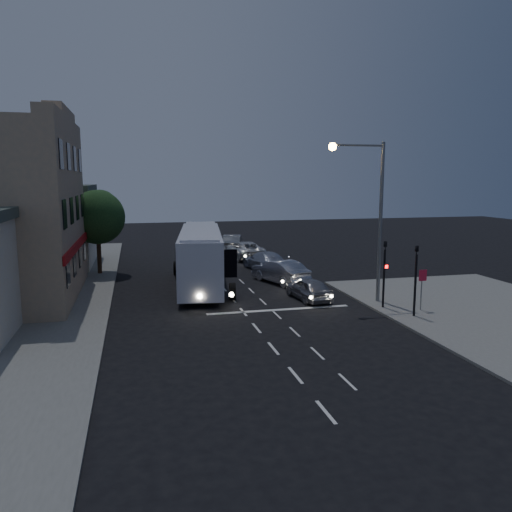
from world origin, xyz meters
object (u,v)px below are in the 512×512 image
object	(u,v)px
traffic_signal_main	(385,266)
traffic_signal_side	(416,272)
streetlight	(370,204)
street_tree	(97,215)
car_sedan_a	(280,272)
car_extra	(232,243)
car_suv	(309,289)
tour_bus	(201,256)
car_sedan_c	(245,250)
car_sedan_b	(265,261)
regulatory_sign	(422,283)

from	to	relation	value
traffic_signal_main	traffic_signal_side	size ratio (longest dim) A/B	1.00
traffic_signal_side	streetlight	xyz separation A→B (m)	(-0.96, 3.40, 3.31)
streetlight	street_tree	world-z (taller)	streetlight
car_sedan_a	car_extra	world-z (taller)	car_extra
car_suv	traffic_signal_main	world-z (taller)	traffic_signal_main
tour_bus	traffic_signal_main	bearing A→B (deg)	-35.69
car_sedan_c	car_sedan_a	bearing A→B (deg)	85.43
traffic_signal_main	tour_bus	bearing A→B (deg)	136.75
tour_bus	street_tree	size ratio (longest dim) A/B	2.05
car_sedan_a	car_sedan_c	distance (m)	11.13
car_suv	street_tree	distance (m)	17.28
car_sedan_a	car_extra	size ratio (longest dim) A/B	0.98
tour_bus	car_sedan_b	xyz separation A→B (m)	(5.62, 4.62, -1.31)
car_sedan_c	traffic_signal_main	bearing A→B (deg)	95.73
car_sedan_a	regulatory_sign	world-z (taller)	regulatory_sign
traffic_signal_main	regulatory_sign	bearing A→B (deg)	-30.84
streetlight	car_sedan_c	bearing A→B (deg)	100.46
regulatory_sign	streetlight	size ratio (longest dim) A/B	0.24
car_sedan_c	street_tree	distance (m)	13.75
car_sedan_b	streetlight	bearing A→B (deg)	96.04
traffic_signal_side	tour_bus	bearing A→B (deg)	132.86
street_tree	traffic_signal_main	bearing A→B (deg)	-42.03
traffic_signal_main	street_tree	world-z (taller)	street_tree
car_sedan_c	street_tree	bearing A→B (deg)	17.44
car_sedan_b	regulatory_sign	bearing A→B (deg)	100.92
regulatory_sign	streetlight	xyz separation A→B (m)	(-1.96, 2.44, 4.14)
traffic_signal_main	traffic_signal_side	xyz separation A→B (m)	(0.70, -1.98, 0.00)
car_sedan_a	streetlight	size ratio (longest dim) A/B	0.54
tour_bus	car_sedan_b	world-z (taller)	tour_bus
regulatory_sign	car_sedan_b	bearing A→B (deg)	109.67
tour_bus	street_tree	distance (m)	9.33
regulatory_sign	traffic_signal_main	bearing A→B (deg)	149.16
traffic_signal_main	streetlight	distance (m)	3.61
car_suv	tour_bus	bearing A→B (deg)	-49.64
tour_bus	regulatory_sign	bearing A→B (deg)	-33.97
car_suv	car_sedan_b	distance (m)	10.01
car_suv	traffic_signal_side	bearing A→B (deg)	121.95
tour_bus	car_suv	distance (m)	7.97
traffic_signal_side	car_sedan_a	bearing A→B (deg)	112.70
car_extra	car_suv	bearing A→B (deg)	106.84
traffic_signal_main	street_tree	distance (m)	21.38
car_extra	traffic_signal_side	world-z (taller)	traffic_signal_side
traffic_signal_main	street_tree	size ratio (longest dim) A/B	0.66
car_extra	streetlight	xyz separation A→B (m)	(3.49, -22.73, 4.91)
tour_bus	car_sedan_a	bearing A→B (deg)	4.34
car_sedan_c	traffic_signal_side	distance (m)	21.70
traffic_signal_main	street_tree	bearing A→B (deg)	137.97
car_sedan_a	regulatory_sign	size ratio (longest dim) A/B	2.21
traffic_signal_side	regulatory_sign	size ratio (longest dim) A/B	1.86
streetlight	car_sedan_b	bearing A→B (deg)	104.79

